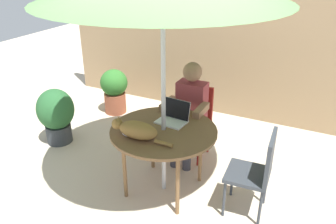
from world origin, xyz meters
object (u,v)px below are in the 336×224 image
(potted_plant_near_fence, at_px, (56,114))
(person_seated, at_px, (189,108))
(patio_table, at_px, (164,134))
(laptop, at_px, (174,115))
(chair_occupied, at_px, (194,116))
(potted_plant_by_chair, at_px, (114,89))
(chair_empty, at_px, (258,168))
(cat, at_px, (136,130))

(potted_plant_near_fence, bearing_deg, person_seated, 12.75)
(patio_table, relative_size, laptop, 3.35)
(chair_occupied, xyz_separation_m, potted_plant_by_chair, (-1.56, 0.56, -0.13))
(laptop, xyz_separation_m, potted_plant_by_chair, (-1.58, 1.16, -0.41))
(laptop, relative_size, potted_plant_by_chair, 0.46)
(chair_empty, relative_size, potted_plant_by_chair, 1.25)
(cat, bearing_deg, chair_empty, 16.04)
(potted_plant_near_fence, distance_m, potted_plant_by_chair, 1.12)
(chair_empty, bearing_deg, chair_occupied, 141.40)
(potted_plant_near_fence, bearing_deg, cat, -19.03)
(laptop, xyz_separation_m, potted_plant_near_fence, (-1.73, 0.05, -0.38))
(chair_occupied, distance_m, person_seated, 0.23)
(chair_occupied, height_order, chair_empty, same)
(patio_table, distance_m, potted_plant_near_fence, 1.76)
(chair_empty, xyz_separation_m, potted_plant_by_chair, (-2.52, 1.33, -0.13))
(chair_empty, height_order, cat, cat)
(laptop, distance_m, cat, 0.51)
(chair_empty, distance_m, laptop, 1.00)
(patio_table, xyz_separation_m, person_seated, (-0.00, 0.66, 0.01))
(laptop, distance_m, potted_plant_by_chair, 2.00)
(chair_empty, relative_size, person_seated, 0.72)
(potted_plant_near_fence, relative_size, potted_plant_by_chair, 1.07)
(chair_empty, bearing_deg, patio_table, -176.52)
(chair_occupied, bearing_deg, potted_plant_by_chair, 160.20)
(potted_plant_by_chair, bearing_deg, chair_occupied, -19.80)
(chair_empty, height_order, potted_plant_by_chair, chair_empty)
(chair_occupied, xyz_separation_m, laptop, (0.01, -0.60, 0.28))
(laptop, bearing_deg, cat, -109.93)
(laptop, xyz_separation_m, cat, (-0.18, -0.48, 0.02))
(chair_occupied, bearing_deg, laptop, -88.92)
(patio_table, bearing_deg, chair_occupied, 90.00)
(chair_occupied, relative_size, potted_plant_by_chair, 1.25)
(laptop, distance_m, potted_plant_near_fence, 1.77)
(patio_table, distance_m, chair_occupied, 0.84)
(laptop, bearing_deg, potted_plant_near_fence, 178.22)
(cat, xyz_separation_m, potted_plant_by_chair, (-1.40, 1.65, -0.43))
(person_seated, bearing_deg, potted_plant_by_chair, 155.27)
(cat, bearing_deg, potted_plant_near_fence, 160.97)
(patio_table, bearing_deg, potted_plant_by_chair, 138.51)
(patio_table, height_order, potted_plant_by_chair, patio_table)
(chair_empty, height_order, person_seated, person_seated)
(chair_occupied, bearing_deg, patio_table, -90.00)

